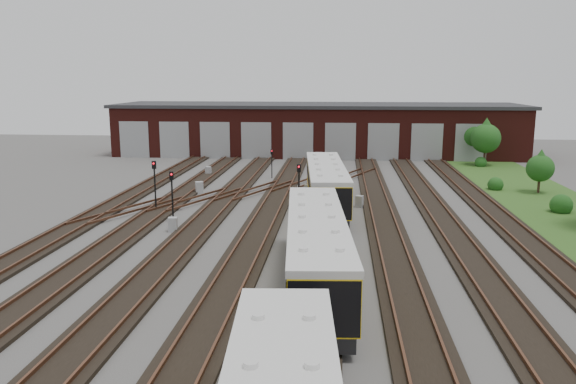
{
  "coord_description": "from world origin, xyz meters",
  "views": [
    {
      "loc": [
        2.99,
        -32.15,
        9.49
      ],
      "look_at": [
        -0.45,
        4.65,
        2.0
      ],
      "focal_mm": 35.0,
      "sensor_mm": 36.0,
      "label": 1
    }
  ],
  "objects": [
    {
      "name": "bush_1",
      "position": [
        16.47,
        17.05,
        0.66
      ],
      "size": [
        1.32,
        1.32,
        1.32
      ],
      "primitive_type": "sphere",
      "color": "#144714",
      "rests_on": "ground"
    },
    {
      "name": "relay_cabinet_0",
      "position": [
        -7.43,
        1.25,
        0.46
      ],
      "size": [
        0.61,
        0.53,
        0.92
      ],
      "primitive_type": "cube",
      "rotation": [
        0.0,
        0.0,
        0.14
      ],
      "color": "#9D9FA2",
      "rests_on": "ground"
    },
    {
      "name": "bush_2",
      "position": [
        18.37,
        30.4,
        0.64
      ],
      "size": [
        1.28,
        1.28,
        1.28
      ],
      "primitive_type": "sphere",
      "color": "#144714",
      "rests_on": "ground"
    },
    {
      "name": "tree_3",
      "position": [
        19.71,
        15.97,
        2.4
      ],
      "size": [
        2.26,
        2.26,
        3.74
      ],
      "color": "#382319",
      "rests_on": "ground"
    },
    {
      "name": "relay_cabinet_4",
      "position": [
        4.5,
        9.26,
        0.44
      ],
      "size": [
        0.66,
        0.61,
        0.88
      ],
      "primitive_type": "cube",
      "rotation": [
        0.0,
        0.0,
        -0.39
      ],
      "color": "#9D9FA2",
      "rests_on": "ground"
    },
    {
      "name": "tree_1",
      "position": [
        18.93,
        31.2,
        3.42
      ],
      "size": [
        3.21,
        3.21,
        5.32
      ],
      "color": "#382319",
      "rests_on": "ground"
    },
    {
      "name": "signal_mast_3",
      "position": [
        0.05,
        7.84,
        2.2
      ],
      "size": [
        0.29,
        0.28,
        3.41
      ],
      "rotation": [
        0.0,
        0.0,
        -0.06
      ],
      "color": "black",
      "rests_on": "ground"
    },
    {
      "name": "signal_mast_0",
      "position": [
        -10.27,
        6.51,
        2.36
      ],
      "size": [
        0.29,
        0.27,
        3.7
      ],
      "rotation": [
        0.0,
        0.0,
        0.05
      ],
      "color": "black",
      "rests_on": "ground"
    },
    {
      "name": "signal_mast_2",
      "position": [
        -3.56,
        21.09,
        1.8
      ],
      "size": [
        0.26,
        0.24,
        2.8
      ],
      "rotation": [
        0.0,
        0.0,
        0.2
      ],
      "color": "black",
      "rests_on": "ground"
    },
    {
      "name": "relay_cabinet_3",
      "position": [
        0.48,
        12.53,
        0.52
      ],
      "size": [
        0.62,
        0.52,
        1.04
      ],
      "primitive_type": "cube",
      "rotation": [
        0.0,
        0.0,
        -0.0
      ],
      "color": "#9D9FA2",
      "rests_on": "ground"
    },
    {
      "name": "maintenance_shed",
      "position": [
        -0.01,
        39.97,
        3.2
      ],
      "size": [
        51.0,
        12.5,
        6.35
      ],
      "color": "#4B1712",
      "rests_on": "ground"
    },
    {
      "name": "relay_cabinet_1",
      "position": [
        -10.11,
        22.24,
        0.43
      ],
      "size": [
        0.61,
        0.54,
        0.86
      ],
      "primitive_type": "cube",
      "rotation": [
        0.0,
        0.0,
        -0.24
      ],
      "color": "#9D9FA2",
      "rests_on": "ground"
    },
    {
      "name": "signal_mast_1",
      "position": [
        -8.12,
        3.62,
        2.21
      ],
      "size": [
        0.32,
        0.3,
        3.44
      ],
      "rotation": [
        0.0,
        0.0,
        0.3
      ],
      "color": "black",
      "rests_on": "ground"
    },
    {
      "name": "track_network",
      "position": [
        -0.17,
        0.59,
        0.11
      ],
      "size": [
        30.4,
        70.0,
        0.33
      ],
      "color": "black",
      "rests_on": "ground"
    },
    {
      "name": "bush_0",
      "position": [
        18.92,
        8.85,
        0.79
      ],
      "size": [
        1.58,
        1.58,
        1.58
      ],
      "primitive_type": "sphere",
      "color": "#144714",
      "rests_on": "ground"
    },
    {
      "name": "ground",
      "position": [
        0.0,
        0.0,
        0.0
      ],
      "size": [
        120.0,
        120.0,
        0.0
      ],
      "primitive_type": "plane",
      "color": "#43403E",
      "rests_on": "ground"
    },
    {
      "name": "relay_cabinet_2",
      "position": [
        -8.71,
        13.11,
        0.51
      ],
      "size": [
        0.76,
        0.71,
        1.02
      ],
      "primitive_type": "cube",
      "rotation": [
        0.0,
        0.0,
        0.4
      ],
      "color": "#9D9FA2",
      "rests_on": "ground"
    },
    {
      "name": "metro_train",
      "position": [
        2.0,
        -7.47,
        1.85
      ],
      "size": [
        3.71,
        46.54,
        2.97
      ],
      "rotation": [
        0.0,
        0.0,
        0.08
      ],
      "color": "black",
      "rests_on": "ground"
    },
    {
      "name": "grass_verge",
      "position": [
        19.0,
        10.0,
        0.03
      ],
      "size": [
        8.0,
        55.0,
        0.05
      ],
      "primitive_type": "cube",
      "color": "#2D541C",
      "rests_on": "ground"
    },
    {
      "name": "tree_0",
      "position": [
        18.29,
        35.0,
        3.34
      ],
      "size": [
        3.14,
        3.14,
        5.21
      ],
      "color": "#382319",
      "rests_on": "ground"
    }
  ]
}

